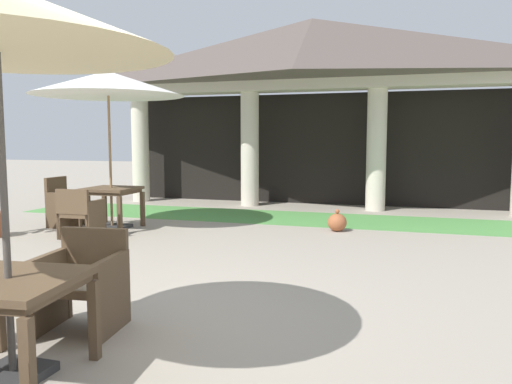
{
  "coord_description": "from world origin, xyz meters",
  "views": [
    {
      "loc": [
        2.36,
        -3.59,
        1.62
      ],
      "look_at": [
        0.38,
        2.7,
        0.94
      ],
      "focal_mm": 35.59,
      "sensor_mm": 36.0,
      "label": 1
    }
  ],
  "objects_px": {
    "patio_table_near_foreground": "(9,292)",
    "patio_chair_near_foreground_north": "(83,283)",
    "terracotta_urn": "(337,222)",
    "patio_umbrella_mid_left": "(108,84)",
    "patio_chair_mid_left_west": "(66,204)",
    "patio_chair_mid_left_south": "(80,214)",
    "patio_table_mid_left": "(111,193)"
  },
  "relations": [
    {
      "from": "patio_umbrella_mid_left",
      "to": "patio_chair_mid_left_west",
      "type": "bearing_deg",
      "value": -178.36
    },
    {
      "from": "patio_umbrella_mid_left",
      "to": "patio_chair_mid_left_south",
      "type": "relative_size",
      "value": 3.49
    },
    {
      "from": "patio_umbrella_mid_left",
      "to": "patio_table_mid_left",
      "type": "bearing_deg",
      "value": 180.0
    },
    {
      "from": "patio_chair_near_foreground_north",
      "to": "patio_chair_mid_left_south",
      "type": "relative_size",
      "value": 1.01
    },
    {
      "from": "patio_chair_near_foreground_north",
      "to": "terracotta_urn",
      "type": "bearing_deg",
      "value": -111.75
    },
    {
      "from": "patio_chair_near_foreground_north",
      "to": "patio_chair_mid_left_west",
      "type": "height_order",
      "value": "patio_chair_mid_left_west"
    },
    {
      "from": "patio_table_near_foreground",
      "to": "patio_chair_mid_left_south",
      "type": "distance_m",
      "value": 5.1
    },
    {
      "from": "patio_table_near_foreground",
      "to": "patio_chair_mid_left_west",
      "type": "distance_m",
      "value": 6.41
    },
    {
      "from": "patio_table_near_foreground",
      "to": "terracotta_urn",
      "type": "distance_m",
      "value": 6.4
    },
    {
      "from": "patio_table_near_foreground",
      "to": "patio_chair_near_foreground_north",
      "type": "height_order",
      "value": "patio_chair_near_foreground_north"
    },
    {
      "from": "patio_chair_near_foreground_north",
      "to": "patio_chair_mid_left_south",
      "type": "distance_m",
      "value": 4.26
    },
    {
      "from": "patio_chair_near_foreground_north",
      "to": "patio_chair_mid_left_west",
      "type": "relative_size",
      "value": 0.91
    },
    {
      "from": "patio_chair_near_foreground_north",
      "to": "patio_umbrella_mid_left",
      "type": "bearing_deg",
      "value": -66.54
    },
    {
      "from": "patio_chair_near_foreground_north",
      "to": "patio_table_mid_left",
      "type": "relative_size",
      "value": 0.93
    },
    {
      "from": "patio_table_mid_left",
      "to": "patio_chair_mid_left_south",
      "type": "relative_size",
      "value": 1.09
    },
    {
      "from": "patio_chair_mid_left_west",
      "to": "patio_chair_mid_left_south",
      "type": "bearing_deg",
      "value": 45.16
    },
    {
      "from": "patio_table_near_foreground",
      "to": "patio_chair_mid_left_west",
      "type": "height_order",
      "value": "patio_chair_mid_left_west"
    },
    {
      "from": "patio_chair_near_foreground_north",
      "to": "patio_chair_mid_left_south",
      "type": "xyz_separation_m",
      "value": [
        -2.55,
        3.41,
        -0.0
      ]
    },
    {
      "from": "patio_chair_mid_left_west",
      "to": "terracotta_urn",
      "type": "distance_m",
      "value": 5.03
    },
    {
      "from": "patio_chair_near_foreground_north",
      "to": "patio_umbrella_mid_left",
      "type": "height_order",
      "value": "patio_umbrella_mid_left"
    },
    {
      "from": "patio_chair_mid_left_south",
      "to": "terracotta_urn",
      "type": "relative_size",
      "value": 2.09
    },
    {
      "from": "patio_chair_mid_left_south",
      "to": "patio_umbrella_mid_left",
      "type": "bearing_deg",
      "value": 90.0
    },
    {
      "from": "patio_chair_near_foreground_north",
      "to": "patio_umbrella_mid_left",
      "type": "relative_size",
      "value": 0.29
    },
    {
      "from": "patio_table_near_foreground",
      "to": "patio_umbrella_mid_left",
      "type": "xyz_separation_m",
      "value": [
        -2.69,
        5.3,
        2.0
      ]
    },
    {
      "from": "patio_chair_near_foreground_north",
      "to": "patio_table_mid_left",
      "type": "xyz_separation_m",
      "value": [
        -2.57,
        4.36,
        0.25
      ]
    },
    {
      "from": "patio_table_mid_left",
      "to": "terracotta_urn",
      "type": "distance_m",
      "value": 4.11
    },
    {
      "from": "patio_chair_mid_left_west",
      "to": "terracotta_urn",
      "type": "bearing_deg",
      "value": 99.74
    },
    {
      "from": "patio_table_near_foreground",
      "to": "patio_umbrella_mid_left",
      "type": "bearing_deg",
      "value": 116.93
    },
    {
      "from": "patio_umbrella_mid_left",
      "to": "terracotta_urn",
      "type": "xyz_separation_m",
      "value": [
        3.97,
        0.96,
        -2.44
      ]
    },
    {
      "from": "patio_chair_mid_left_west",
      "to": "patio_chair_mid_left_south",
      "type": "relative_size",
      "value": 1.11
    },
    {
      "from": "patio_chair_mid_left_west",
      "to": "patio_table_near_foreground",
      "type": "bearing_deg",
      "value": 33.04
    },
    {
      "from": "patio_table_mid_left",
      "to": "patio_chair_mid_left_west",
      "type": "height_order",
      "value": "patio_chair_mid_left_west"
    }
  ]
}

